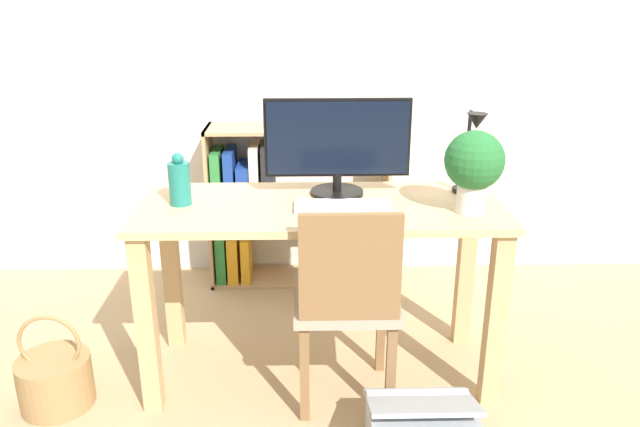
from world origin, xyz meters
TOP-DOWN VIEW (x-y plane):
  - ground_plane at (0.00, 0.00)m, footprint 10.00×10.00m
  - wall_back at (0.00, 1.08)m, footprint 8.00×0.05m
  - desk at (0.00, 0.00)m, footprint 1.43×0.58m
  - monitor at (0.07, 0.12)m, footprint 0.59×0.22m
  - keyboard at (0.09, -0.05)m, footprint 0.37×0.14m
  - vase at (-0.55, 0.01)m, footprint 0.08×0.08m
  - desk_lamp at (0.60, 0.08)m, footprint 0.10×0.19m
  - potted_plant at (0.56, -0.11)m, footprint 0.22×0.22m
  - chair at (0.09, -0.22)m, footprint 0.40×0.40m
  - bookshelf at (-0.28, 0.91)m, footprint 0.97×0.28m
  - basket at (-1.05, -0.20)m, footprint 0.28×0.28m

SIDE VIEW (x-z plane):
  - ground_plane at x=0.00m, z-range 0.00..0.00m
  - basket at x=-1.05m, z-range -0.09..0.31m
  - bookshelf at x=-0.28m, z-range 0.01..0.88m
  - chair at x=0.09m, z-range 0.04..0.89m
  - desk at x=0.00m, z-range 0.23..0.99m
  - keyboard at x=0.09m, z-range 0.76..0.78m
  - vase at x=-0.55m, z-range 0.75..0.96m
  - potted_plant at x=0.56m, z-range 0.79..1.11m
  - desk_lamp at x=0.60m, z-range 0.80..1.15m
  - monitor at x=0.07m, z-range 0.78..1.18m
  - wall_back at x=0.00m, z-range 0.00..2.60m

